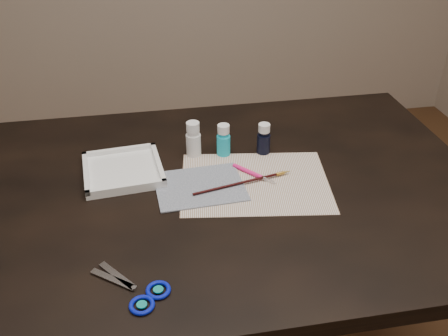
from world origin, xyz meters
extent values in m
cube|color=black|center=(0.00, 0.00, 0.38)|extent=(1.30, 0.90, 0.75)
cube|color=silver|center=(0.08, 0.00, 0.75)|extent=(0.40, 0.33, 0.00)
cube|color=#121D39|center=(-0.06, 0.00, 0.75)|extent=(0.22, 0.18, 0.00)
cylinder|color=white|center=(-0.05, 0.16, 0.80)|extent=(0.05, 0.05, 0.10)
cylinder|color=#18B8D3|center=(0.02, 0.15, 0.79)|extent=(0.05, 0.05, 0.09)
cylinder|color=black|center=(0.13, 0.14, 0.79)|extent=(0.04, 0.04, 0.09)
cube|color=white|center=(-0.24, 0.10, 0.76)|extent=(0.21, 0.21, 0.02)
camera|label=1|loc=(-0.18, -1.00, 1.44)|focal=40.00mm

